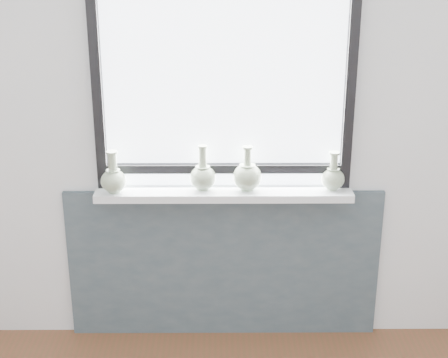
{
  "coord_description": "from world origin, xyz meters",
  "views": [
    {
      "loc": [
        -0.02,
        -1.57,
        2.21
      ],
      "look_at": [
        0.0,
        1.55,
        1.02
      ],
      "focal_mm": 55.0,
      "sensor_mm": 36.0,
      "label": 1
    }
  ],
  "objects_px": {
    "vase_b": "(203,176)",
    "vase_c": "(247,175)",
    "vase_d": "(333,177)",
    "vase_a": "(113,179)",
    "windowsill": "(224,193)"
  },
  "relations": [
    {
      "from": "vase_b",
      "to": "vase_d",
      "type": "bearing_deg",
      "value": -0.18
    },
    {
      "from": "vase_a",
      "to": "vase_b",
      "type": "height_order",
      "value": "vase_b"
    },
    {
      "from": "vase_b",
      "to": "vase_c",
      "type": "bearing_deg",
      "value": -1.04
    },
    {
      "from": "vase_c",
      "to": "vase_a",
      "type": "bearing_deg",
      "value": -177.09
    },
    {
      "from": "vase_b",
      "to": "vase_c",
      "type": "xyz_separation_m",
      "value": [
        0.23,
        -0.0,
        0.0
      ]
    },
    {
      "from": "windowsill",
      "to": "vase_c",
      "type": "height_order",
      "value": "vase_c"
    },
    {
      "from": "vase_d",
      "to": "vase_b",
      "type": "bearing_deg",
      "value": 179.82
    },
    {
      "from": "windowsill",
      "to": "vase_d",
      "type": "distance_m",
      "value": 0.57
    },
    {
      "from": "vase_a",
      "to": "vase_d",
      "type": "bearing_deg",
      "value": 1.87
    },
    {
      "from": "vase_c",
      "to": "vase_d",
      "type": "height_order",
      "value": "vase_c"
    },
    {
      "from": "windowsill",
      "to": "vase_c",
      "type": "distance_m",
      "value": 0.15
    },
    {
      "from": "windowsill",
      "to": "vase_d",
      "type": "height_order",
      "value": "vase_d"
    },
    {
      "from": "vase_a",
      "to": "vase_d",
      "type": "height_order",
      "value": "vase_a"
    },
    {
      "from": "vase_b",
      "to": "vase_d",
      "type": "xyz_separation_m",
      "value": [
        0.67,
        -0.0,
        -0.01
      ]
    },
    {
      "from": "vase_a",
      "to": "vase_b",
      "type": "bearing_deg",
      "value": 4.89
    }
  ]
}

